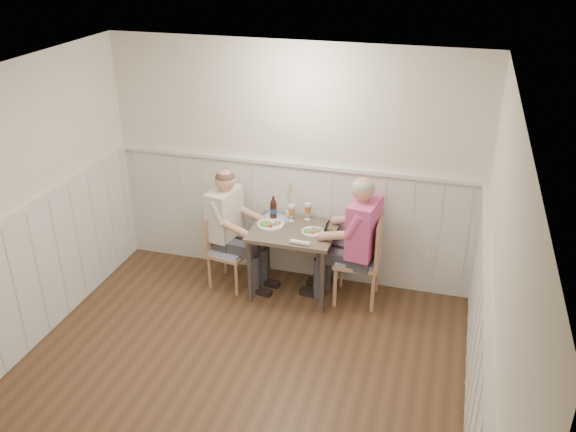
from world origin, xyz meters
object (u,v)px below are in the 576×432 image
object	(u,v)px
man_in_pink	(358,251)
chair_right	(364,256)
diner_cream	(229,236)
chair_left	(226,247)
grass_vase	(288,202)
dining_table	(293,239)
beer_bottle	(273,209)

from	to	relation	value
man_in_pink	chair_right	bearing A→B (deg)	39.30
diner_cream	chair_left	bearing A→B (deg)	-106.82
chair_right	chair_left	world-z (taller)	chair_right
chair_right	grass_vase	world-z (taller)	grass_vase
dining_table	beer_bottle	world-z (taller)	beer_bottle
dining_table	man_in_pink	bearing A→B (deg)	0.33
diner_cream	beer_bottle	world-z (taller)	diner_cream
chair_left	man_in_pink	bearing A→B (deg)	1.83
dining_table	man_in_pink	distance (m)	0.69
dining_table	man_in_pink	xyz separation A→B (m)	(0.69, 0.00, -0.05)
beer_bottle	grass_vase	bearing A→B (deg)	20.57
chair_right	diner_cream	distance (m)	1.47
chair_left	grass_vase	world-z (taller)	grass_vase
dining_table	grass_vase	distance (m)	0.40
dining_table	grass_vase	xyz separation A→B (m)	(-0.13, 0.24, 0.30)
chair_left	beer_bottle	size ratio (longest dim) A/B	3.15
dining_table	chair_right	size ratio (longest dim) A/B	0.90
chair_left	chair_right	bearing A→B (deg)	3.42
dining_table	diner_cream	size ratio (longest dim) A/B	0.65
chair_right	man_in_pink	xyz separation A→B (m)	(-0.05, -0.04, 0.08)
chair_left	diner_cream	world-z (taller)	diner_cream
chair_left	grass_vase	bearing A→B (deg)	24.26
dining_table	beer_bottle	distance (m)	0.40
man_in_pink	beer_bottle	world-z (taller)	man_in_pink
man_in_pink	chair_left	bearing A→B (deg)	-178.17
dining_table	beer_bottle	size ratio (longest dim) A/B	3.32
chair_right	diner_cream	bearing A→B (deg)	-178.95
man_in_pink	diner_cream	xyz separation A→B (m)	(-1.42, 0.02, -0.04)
chair_right	grass_vase	bearing A→B (deg)	167.61
chair_right	chair_left	distance (m)	1.49
man_in_pink	grass_vase	xyz separation A→B (m)	(-0.82, 0.23, 0.35)
chair_right	beer_bottle	world-z (taller)	beer_bottle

